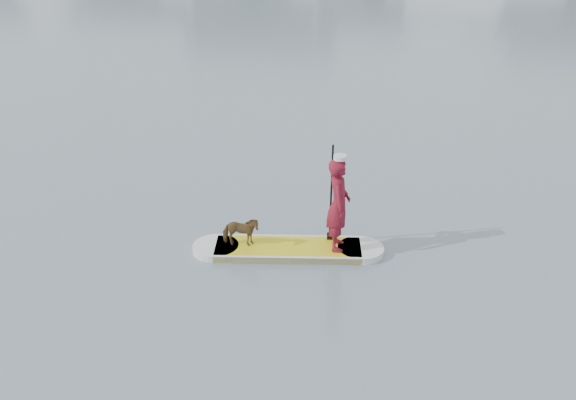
# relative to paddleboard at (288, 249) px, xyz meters

# --- Properties ---
(paddleboard) EXTENTS (3.26, 1.26, 0.12)m
(paddleboard) POSITION_rel_paddleboard_xyz_m (0.00, 0.00, 0.00)
(paddleboard) COLOR yellow
(paddleboard) RESTS_ON ground
(paddler) EXTENTS (0.47, 0.64, 1.62)m
(paddler) POSITION_rel_paddleboard_xyz_m (0.82, 0.15, 0.87)
(paddler) COLOR maroon
(paddler) RESTS_ON paddleboard
(white_cap) EXTENTS (0.22, 0.22, 0.07)m
(white_cap) POSITION_rel_paddleboard_xyz_m (0.82, 0.15, 1.71)
(white_cap) COLOR silver
(white_cap) RESTS_ON paddler
(dog) EXTENTS (0.68, 0.40, 0.54)m
(dog) POSITION_rel_paddleboard_xyz_m (-0.80, -0.15, 0.33)
(dog) COLOR #50351B
(dog) RESTS_ON paddleboard
(paddle) EXTENTS (0.10, 0.30, 2.00)m
(paddle) POSITION_rel_paddleboard_xyz_m (0.67, 0.37, 0.74)
(paddle) COLOR black
(paddle) RESTS_ON ground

